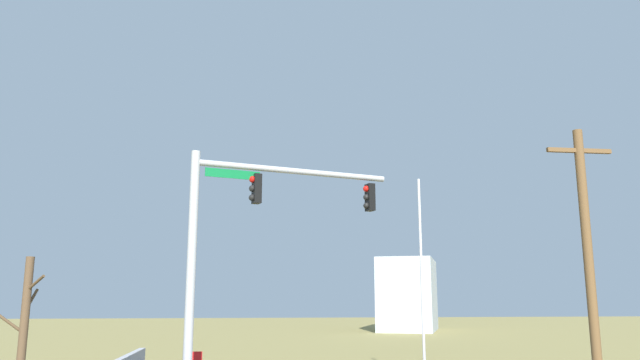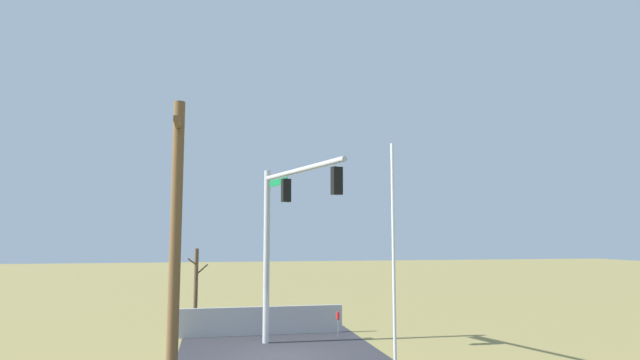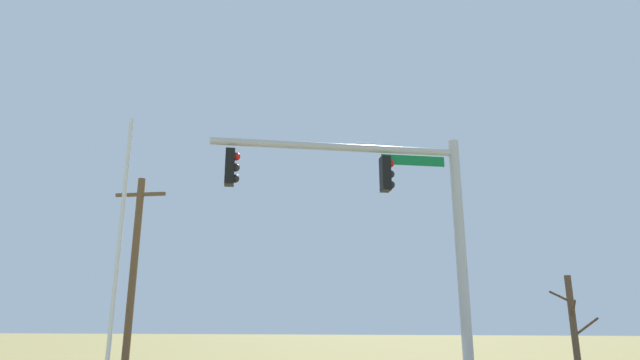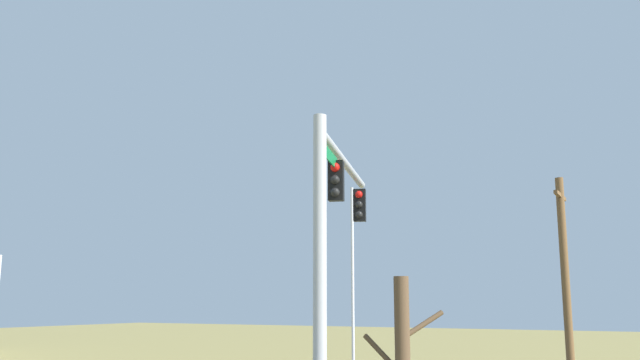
# 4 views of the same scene
# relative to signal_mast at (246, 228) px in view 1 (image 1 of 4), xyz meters

# --- Properties ---
(signal_mast) EXTENTS (6.60, 2.17, 7.56)m
(signal_mast) POSITION_rel_signal_mast_xyz_m (0.00, 0.00, 0.00)
(signal_mast) COLOR #B2B5BA
(signal_mast) RESTS_ON ground_plane
(flagpole) EXTENTS (0.10, 0.10, 7.47)m
(flagpole) POSITION_rel_signal_mast_xyz_m (-6.46, -2.55, -1.49)
(flagpole) COLOR silver
(flagpole) RESTS_ON ground_plane
(utility_pole) EXTENTS (1.90, 0.26, 7.72)m
(utility_pole) POSITION_rel_signal_mast_xyz_m (-9.30, 3.67, -1.20)
(utility_pole) COLOR brown
(utility_pole) RESTS_ON ground_plane
(bare_tree) EXTENTS (1.27, 1.02, 4.02)m
(bare_tree) POSITION_rel_signal_mast_xyz_m (5.21, 3.60, -3.15)
(bare_tree) COLOR brown
(bare_tree) RESTS_ON ground_plane
(distant_building) EXTENTS (8.21, 10.91, 6.79)m
(distant_building) POSITION_rel_signal_mast_xyz_m (-15.82, -38.56, -1.82)
(distant_building) COLOR silver
(distant_building) RESTS_ON ground_plane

